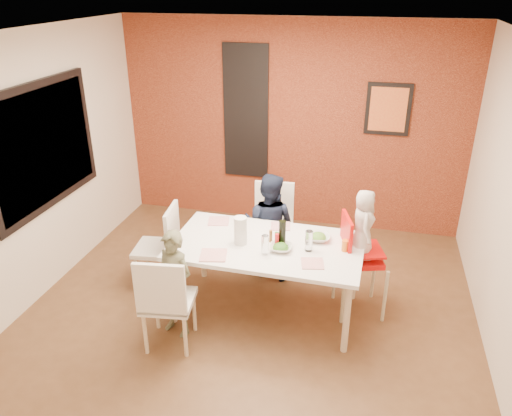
% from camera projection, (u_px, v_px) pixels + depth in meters
% --- Properties ---
extents(ground, '(4.50, 4.50, 0.00)m').
position_uv_depth(ground, '(249.00, 313.00, 5.10)').
color(ground, brown).
rests_on(ground, ground).
extents(ceiling, '(4.50, 4.50, 0.02)m').
position_uv_depth(ceiling, '(247.00, 35.00, 3.96)').
color(ceiling, silver).
rests_on(ceiling, wall_back).
extents(wall_back, '(4.50, 0.02, 2.70)m').
position_uv_depth(wall_back, '(291.00, 126.00, 6.51)').
color(wall_back, beige).
rests_on(wall_back, ground).
extents(wall_front, '(4.50, 0.02, 2.70)m').
position_uv_depth(wall_front, '(139.00, 359.00, 2.55)').
color(wall_front, beige).
rests_on(wall_front, ground).
extents(wall_left, '(0.02, 4.50, 2.70)m').
position_uv_depth(wall_left, '(32.00, 171.00, 5.01)').
color(wall_left, beige).
rests_on(wall_left, ground).
extents(brick_accent_wall, '(4.50, 0.02, 2.70)m').
position_uv_depth(brick_accent_wall, '(291.00, 126.00, 6.49)').
color(brick_accent_wall, maroon).
rests_on(brick_accent_wall, ground).
extents(picture_window_frame, '(0.05, 1.70, 1.30)m').
position_uv_depth(picture_window_frame, '(43.00, 146.00, 5.09)').
color(picture_window_frame, black).
rests_on(picture_window_frame, wall_left).
extents(picture_window_pane, '(0.02, 1.55, 1.15)m').
position_uv_depth(picture_window_pane, '(44.00, 146.00, 5.09)').
color(picture_window_pane, black).
rests_on(picture_window_pane, wall_left).
extents(glassblock_strip, '(0.55, 0.03, 1.70)m').
position_uv_depth(glassblock_strip, '(246.00, 113.00, 6.54)').
color(glassblock_strip, silver).
rests_on(glassblock_strip, wall_back).
extents(glassblock_surround, '(0.60, 0.03, 1.76)m').
position_uv_depth(glassblock_surround, '(246.00, 113.00, 6.54)').
color(glassblock_surround, black).
rests_on(glassblock_surround, wall_back).
extents(art_print_frame, '(0.54, 0.03, 0.64)m').
position_uv_depth(art_print_frame, '(388.00, 109.00, 6.09)').
color(art_print_frame, black).
rests_on(art_print_frame, wall_back).
extents(art_print_canvas, '(0.44, 0.01, 0.54)m').
position_uv_depth(art_print_canvas, '(388.00, 110.00, 6.08)').
color(art_print_canvas, orange).
rests_on(art_print_canvas, wall_back).
extents(dining_table, '(1.87, 1.07, 0.77)m').
position_uv_depth(dining_table, '(267.00, 250.00, 4.87)').
color(dining_table, white).
rests_on(dining_table, ground).
extents(chair_near, '(0.50, 0.50, 0.97)m').
position_uv_depth(chair_near, '(165.00, 299.00, 4.40)').
color(chair_near, white).
rests_on(chair_near, ground).
extents(chair_far, '(0.49, 0.49, 0.99)m').
position_uv_depth(chair_far, '(273.00, 220.00, 5.79)').
color(chair_far, white).
rests_on(chair_far, ground).
extents(chair_left, '(0.48, 0.48, 0.94)m').
position_uv_depth(chair_left, '(163.00, 242.00, 5.36)').
color(chair_left, silver).
rests_on(chair_left, ground).
extents(high_chair, '(0.55, 0.55, 1.06)m').
position_uv_depth(high_chair, '(357.00, 255.00, 4.89)').
color(high_chair, red).
rests_on(high_chair, ground).
extents(child_near, '(0.45, 0.36, 1.07)m').
position_uv_depth(child_near, '(175.00, 284.00, 4.62)').
color(child_near, brown).
rests_on(child_near, ground).
extents(child_far, '(0.66, 0.55, 1.22)m').
position_uv_depth(child_far, '(269.00, 225.00, 5.55)').
color(child_far, '#161C31').
rests_on(child_far, ground).
extents(toddler, '(0.28, 0.38, 0.70)m').
position_uv_depth(toddler, '(363.00, 224.00, 4.76)').
color(toddler, beige).
rests_on(toddler, high_chair).
extents(plate_near_left, '(0.29, 0.29, 0.01)m').
position_uv_depth(plate_near_left, '(213.00, 255.00, 4.63)').
color(plate_near_left, white).
rests_on(plate_near_left, dining_table).
extents(plate_far_mid, '(0.23, 0.23, 0.01)m').
position_uv_depth(plate_far_mid, '(280.00, 226.00, 5.17)').
color(plate_far_mid, white).
rests_on(plate_far_mid, dining_table).
extents(plate_near_right, '(0.23, 0.23, 0.01)m').
position_uv_depth(plate_near_right, '(313.00, 263.00, 4.50)').
color(plate_near_right, white).
rests_on(plate_near_right, dining_table).
extents(plate_far_left, '(0.26, 0.26, 0.01)m').
position_uv_depth(plate_far_left, '(219.00, 221.00, 5.27)').
color(plate_far_left, white).
rests_on(plate_far_left, dining_table).
extents(salad_bowl_a, '(0.23, 0.23, 0.05)m').
position_uv_depth(salad_bowl_a, '(281.00, 248.00, 4.71)').
color(salad_bowl_a, white).
rests_on(salad_bowl_a, dining_table).
extents(salad_bowl_b, '(0.26, 0.26, 0.06)m').
position_uv_depth(salad_bowl_b, '(318.00, 237.00, 4.90)').
color(salad_bowl_b, silver).
rests_on(salad_bowl_b, dining_table).
extents(wine_bottle, '(0.07, 0.07, 0.26)m').
position_uv_depth(wine_bottle, '(282.00, 233.00, 4.76)').
color(wine_bottle, black).
rests_on(wine_bottle, dining_table).
extents(wine_glass_a, '(0.07, 0.07, 0.19)m').
position_uv_depth(wine_glass_a, '(265.00, 245.00, 4.62)').
color(wine_glass_a, white).
rests_on(wine_glass_a, dining_table).
extents(wine_glass_b, '(0.07, 0.07, 0.21)m').
position_uv_depth(wine_glass_b, '(309.00, 241.00, 4.68)').
color(wine_glass_b, white).
rests_on(wine_glass_b, dining_table).
extents(paper_towel_roll, '(0.12, 0.12, 0.28)m').
position_uv_depth(paper_towel_roll, '(240.00, 231.00, 4.79)').
color(paper_towel_roll, white).
rests_on(paper_towel_roll, dining_table).
extents(condiment_red, '(0.04, 0.04, 0.15)m').
position_uv_depth(condiment_red, '(277.00, 241.00, 4.74)').
color(condiment_red, red).
rests_on(condiment_red, dining_table).
extents(condiment_green, '(0.04, 0.04, 0.14)m').
position_uv_depth(condiment_green, '(277.00, 239.00, 4.77)').
color(condiment_green, '#356722').
rests_on(condiment_green, dining_table).
extents(condiment_brown, '(0.03, 0.03, 0.13)m').
position_uv_depth(condiment_brown, '(271.00, 236.00, 4.85)').
color(condiment_brown, brown).
rests_on(condiment_brown, dining_table).
extents(sippy_cup, '(0.06, 0.06, 0.11)m').
position_uv_depth(sippy_cup, '(345.00, 246.00, 4.69)').
color(sippy_cup, orange).
rests_on(sippy_cup, dining_table).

